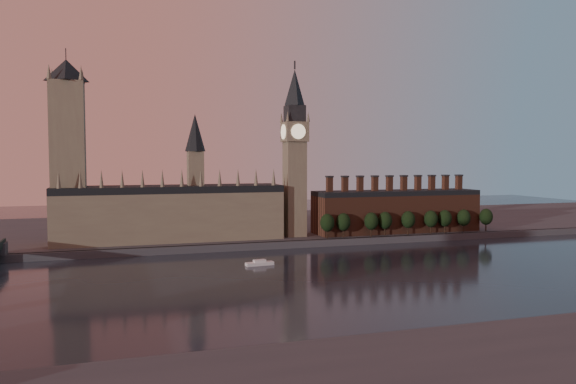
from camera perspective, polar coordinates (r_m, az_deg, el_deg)
name	(u,v)px	position (r m, az deg, el deg)	size (l,w,h in m)	color
ground	(352,280)	(243.40, 6.55, -8.90)	(900.00, 900.00, 0.00)	black
north_bank	(253,227)	(409.97, -3.62, -3.56)	(900.00, 182.00, 4.00)	#424146
palace_of_westminster	(171,210)	(335.04, -11.79, -1.82)	(130.00, 30.30, 74.00)	#756D53
victoria_tower	(68,145)	(333.06, -21.46, 4.44)	(24.00, 24.00, 108.00)	#756D53
big_ben	(295,150)	(344.23, 0.68, 4.26)	(15.00, 15.00, 107.00)	#756D53
chimney_block	(396,211)	(373.48, 10.94, -1.86)	(110.00, 25.00, 37.00)	brown
embankment_tree_0	(327,223)	(336.41, 4.01, -3.13)	(8.60, 8.60, 14.88)	black
embankment_tree_1	(343,222)	(341.00, 5.65, -3.05)	(8.60, 8.60, 14.88)	black
embankment_tree_2	(371,221)	(347.81, 8.45, -2.94)	(8.60, 8.60, 14.88)	black
embankment_tree_3	(385,220)	(352.99, 9.84, -2.86)	(8.60, 8.60, 14.88)	black
embankment_tree_4	(408,220)	(360.47, 12.12, -2.76)	(8.60, 8.60, 14.88)	black
embankment_tree_5	(431,219)	(368.16, 14.32, -2.66)	(8.60, 8.60, 14.88)	black
embankment_tree_6	(445,218)	(374.27, 15.65, -2.58)	(8.60, 8.60, 14.88)	black
embankment_tree_7	(464,218)	(381.67, 17.42, -2.50)	(8.60, 8.60, 14.88)	black
embankment_tree_8	(486,217)	(391.84, 19.48, -2.39)	(8.60, 8.60, 14.88)	black
river_boat	(260,263)	(274.72, -2.91, -7.23)	(14.09, 5.21, 2.76)	silver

